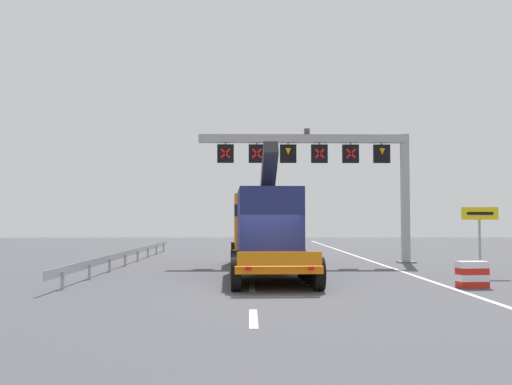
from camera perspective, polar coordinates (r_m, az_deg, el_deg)
ground at (r=19.72m, az=1.21°, el=-9.47°), size 112.00×112.00×0.00m
lane_markings at (r=51.25m, az=-0.57°, el=-5.32°), size 0.20×77.85×0.01m
edge_line_right at (r=32.39m, az=11.60°, el=-6.77°), size 0.20×63.00×0.01m
overhead_lane_gantry at (r=31.45m, az=7.27°, el=3.37°), size 11.65×0.90×7.26m
heavy_haul_truck_orange at (r=26.15m, az=0.76°, el=-3.45°), size 3.46×14.14×5.30m
exit_sign_yellow at (r=25.55m, az=21.34°, el=-2.90°), size 1.52×0.15×2.84m
crash_barrier_striped at (r=21.09m, az=20.67°, el=-7.63°), size 1.06×0.62×0.90m
guardrail_left at (r=31.08m, az=-12.31°, el=-5.90°), size 0.13×25.64×0.76m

